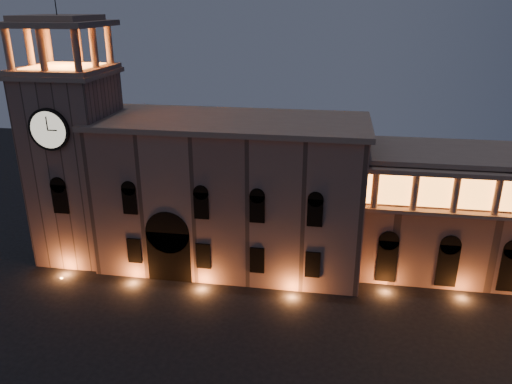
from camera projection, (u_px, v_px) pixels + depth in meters
government_building at (231, 193)px, 58.28m from camera, size 30.80×12.80×17.60m
clock_tower at (76, 158)px, 58.83m from camera, size 9.80×9.80×32.40m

